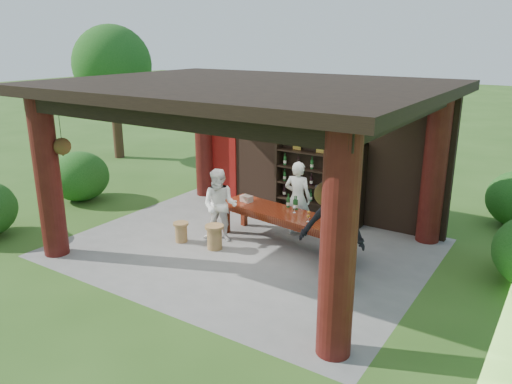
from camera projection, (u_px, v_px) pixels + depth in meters
The scene contains 15 objects.
ground at pixel (246, 248), 10.73m from camera, with size 90.00×90.00×0.00m, color #2D5119.
pavilion at pixel (256, 147), 10.45m from camera, with size 7.50×6.00×3.60m.
wine_shelf at pixel (318, 180), 12.14m from camera, with size 2.30×0.35×2.02m.
tasting_table at pixel (284, 217), 10.71m from camera, with size 3.21×1.22×0.75m.
stool_near_left at pixel (215, 236), 10.59m from camera, with size 0.40×0.40×0.53m.
stool_near_right at pixel (337, 269), 9.13m from camera, with size 0.38×0.38×0.50m.
stool_far_left at pixel (181, 232), 10.98m from camera, with size 0.34×0.34×0.45m.
host at pixel (298, 198), 11.24m from camera, with size 0.62×0.41×1.71m, color white.
guest_woman at pixel (220, 206), 10.87m from camera, with size 0.79×0.62×1.63m, color white.
guest_man at pixel (332, 226), 9.25m from camera, with size 1.25×0.72×1.94m, color black.
table_bottles at pixel (293, 202), 10.83m from camera, with size 0.31×0.14×0.31m.
table_glasses at pixel (313, 216), 10.22m from camera, with size 0.98×0.40×0.15m.
napkin_basket at pixel (247, 199), 11.33m from camera, with size 0.26×0.18×0.14m, color #BF6672.
shrubs at pixel (362, 227), 10.34m from camera, with size 14.94×8.87×1.36m.
trees at pixel (464, 95), 8.62m from camera, with size 22.09×10.71×4.80m.
Camera 1 is at (5.60, -8.16, 4.32)m, focal length 35.00 mm.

